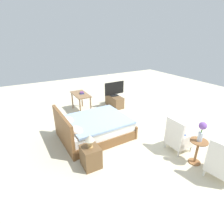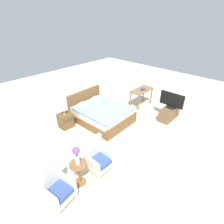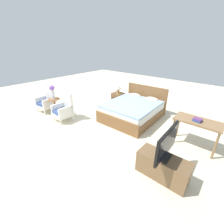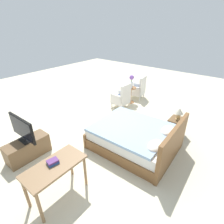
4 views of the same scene
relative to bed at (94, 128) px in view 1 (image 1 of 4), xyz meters
name	(u,v)px [view 1 (image 1 of 4)]	position (x,y,z in m)	size (l,w,h in m)	color
ground_plane	(125,132)	(-0.22, -0.97, -0.30)	(16.00, 16.00, 0.00)	beige
bed	(94,128)	(0.00, 0.00, 0.00)	(1.64, 2.02, 0.96)	brown
armchair_by_window_left	(222,164)	(-2.86, -1.65, 0.08)	(0.61, 0.61, 0.92)	white
armchair_by_window_right	(178,138)	(-1.70, -1.64, 0.08)	(0.55, 0.55, 0.92)	white
side_table	(197,149)	(-2.28, -1.63, 0.09)	(0.40, 0.40, 0.62)	#936038
flower_vase	(202,130)	(-2.28, -1.63, 0.61)	(0.17, 0.17, 0.48)	silver
nightstand	(91,157)	(-1.15, 0.59, -0.04)	(0.44, 0.41, 0.52)	brown
table_lamp	(90,139)	(-1.15, 0.59, 0.44)	(0.22, 0.22, 0.33)	tan
tv_stand	(114,101)	(1.84, -1.79, -0.07)	(0.96, 0.40, 0.46)	brown
tv_flatscreen	(114,89)	(1.85, -1.79, 0.47)	(0.21, 0.89, 0.59)	black
vanity_desk	(81,96)	(2.03, -0.36, 0.32)	(1.04, 0.52, 0.73)	#8E6B47
book_stack	(82,93)	(2.02, -0.42, 0.46)	(0.21, 0.18, 0.07)	#284C8E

